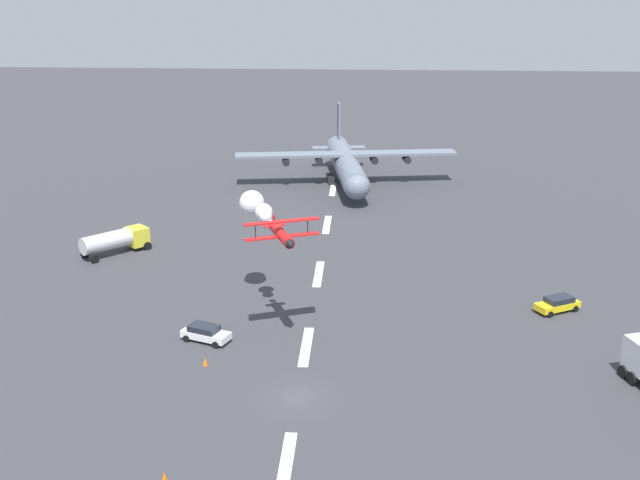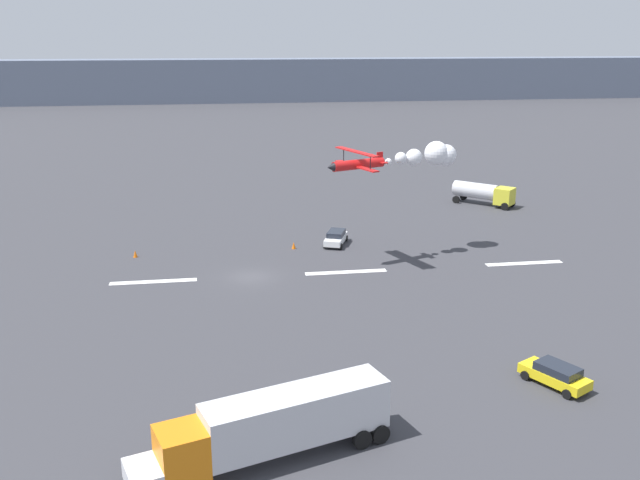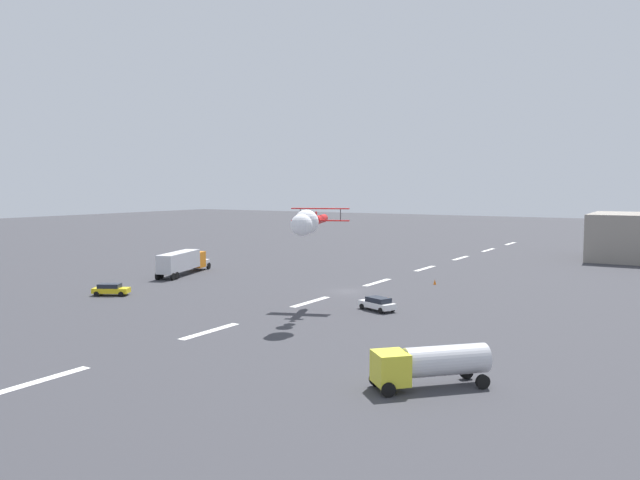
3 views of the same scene
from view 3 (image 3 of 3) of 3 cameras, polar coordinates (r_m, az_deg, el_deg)
ground_plane at (r=85.34m, az=2.43°, el=-4.60°), size 440.00×440.00×0.00m
runway_stripe_0 at (r=161.98m, az=16.65°, el=-0.31°), size 8.00×0.90×0.01m
runway_stripe_1 at (r=144.40m, az=14.81°, el=-0.87°), size 8.00×0.90×0.01m
runway_stripe_2 at (r=127.03m, az=12.46°, el=-1.59°), size 8.00×0.90×0.01m
runway_stripe_3 at (r=109.96m, az=9.37°, el=-2.53°), size 8.00×0.90×0.01m
runway_stripe_4 at (r=93.37m, az=5.15°, el=-3.79°), size 8.00×0.90×0.01m
runway_stripe_5 at (r=77.56m, az=-0.85°, el=-5.55°), size 8.00×0.90×0.01m
runway_stripe_6 at (r=63.12m, az=-9.82°, el=-8.04°), size 8.00×0.90×0.01m
runway_stripe_7 at (r=51.23m, az=-23.68°, el=-11.43°), size 8.00×0.90×0.01m
stunt_biplane_red at (r=66.27m, az=-1.04°, el=1.63°), size 14.61×8.50×2.60m
semi_truck_orange at (r=103.06m, az=-12.16°, el=-1.88°), size 14.51×7.14×3.70m
fuel_tanker_truck at (r=45.72m, az=9.75°, el=-10.80°), size 7.59×7.50×2.90m
followme_car_yellow at (r=86.27m, az=-18.20°, el=-4.19°), size 3.76×4.84×1.52m
airport_staff_sedan at (r=72.43m, az=5.16°, el=-5.66°), size 3.32×4.82×1.52m
traffic_cone_near at (r=92.40m, az=10.22°, el=-3.71°), size 0.44×0.44×0.75m
traffic_cone_far at (r=77.12m, az=6.13°, el=-5.36°), size 0.44×0.44×0.75m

